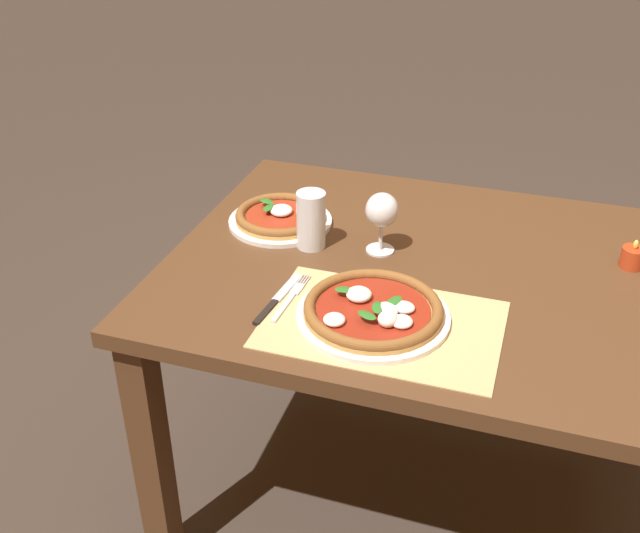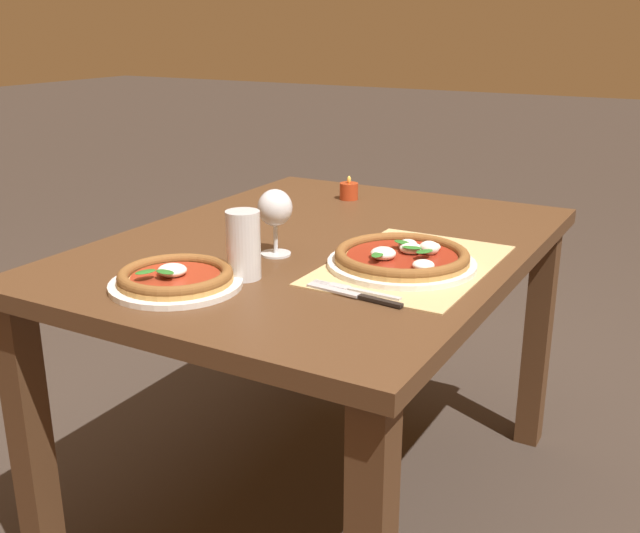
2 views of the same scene
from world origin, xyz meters
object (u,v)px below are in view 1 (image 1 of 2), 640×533
object	(u,v)px
pint_glass	(311,221)
votive_candle	(632,258)
fork	(291,297)
pizza_near	(373,311)
knife	(278,298)
wine_glass	(382,212)
pizza_far	(280,217)

from	to	relation	value
pint_glass	votive_candle	world-z (taller)	pint_glass
fork	pizza_near	bearing A→B (deg)	-5.94
pizza_near	pint_glass	bearing A→B (deg)	130.89
knife	pint_glass	bearing A→B (deg)	92.02
pizza_near	votive_candle	size ratio (longest dim) A/B	4.55
wine_glass	votive_candle	size ratio (longest dim) A/B	2.15
votive_candle	fork	bearing A→B (deg)	-151.94
wine_glass	fork	size ratio (longest dim) A/B	0.77
knife	votive_candle	bearing A→B (deg)	27.90
knife	votive_candle	world-z (taller)	votive_candle
pint_glass	pizza_near	bearing A→B (deg)	-49.11
wine_glass	fork	bearing A→B (deg)	-116.28
pizza_near	fork	bearing A→B (deg)	174.06
pizza_far	wine_glass	distance (m)	0.30
pizza_near	wine_glass	bearing A→B (deg)	101.29
pint_glass	fork	size ratio (longest dim) A/B	0.72
pint_glass	knife	bearing A→B (deg)	-87.98
fork	wine_glass	bearing A→B (deg)	63.72
pizza_near	wine_glass	size ratio (longest dim) A/B	2.11
pizza_far	pint_glass	world-z (taller)	pint_glass
fork	knife	bearing A→B (deg)	-156.61
pizza_near	votive_candle	bearing A→B (deg)	37.46
pizza_far	pizza_near	bearing A→B (deg)	-45.72
pizza_near	pizza_far	distance (m)	0.49
fork	knife	size ratio (longest dim) A/B	0.93
pint_glass	votive_candle	distance (m)	0.77
wine_glass	votive_candle	distance (m)	0.60
wine_glass	pint_glass	size ratio (longest dim) A/B	1.07
pint_glass	fork	bearing A→B (deg)	-81.84
wine_glass	pizza_far	bearing A→B (deg)	168.15
wine_glass	fork	xyz separation A→B (m)	(-0.13, -0.27, -0.10)
pizza_near	fork	xyz separation A→B (m)	(-0.19, 0.02, -0.02)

